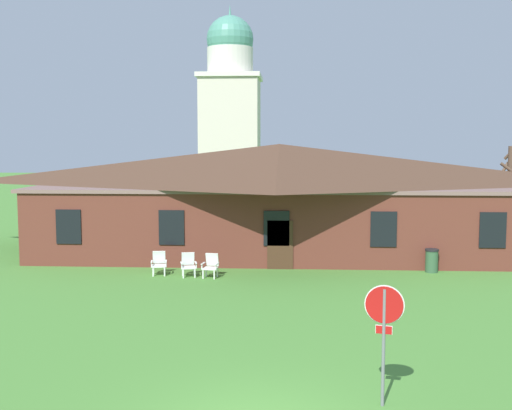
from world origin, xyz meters
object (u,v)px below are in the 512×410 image
object	(u,v)px
lawn_chair_near_door	(188,264)
trash_bin	(432,260)
lawn_chair_left_end	(211,265)
lawn_chair_by_porch	(159,263)
stop_sign	(384,321)

from	to	relation	value
lawn_chair_near_door	trash_bin	bearing A→B (deg)	7.88
lawn_chair_left_end	trash_bin	world-z (taller)	trash_bin
lawn_chair_near_door	trash_bin	distance (m)	10.09
lawn_chair_by_porch	lawn_chair_left_end	xyz separation A→B (m)	(2.19, -0.38, 0.00)
stop_sign	lawn_chair_by_porch	distance (m)	14.57
lawn_chair_near_door	trash_bin	size ratio (longest dim) A/B	0.98
trash_bin	lawn_chair_by_porch	bearing A→B (deg)	-174.21
stop_sign	lawn_chair_by_porch	bearing A→B (deg)	120.28
lawn_chair_by_porch	trash_bin	bearing A→B (deg)	5.79
lawn_chair_near_door	trash_bin	xyz separation A→B (m)	(10.00, 1.38, -0.00)
lawn_chair_by_porch	lawn_chair_left_end	world-z (taller)	same
lawn_chair_near_door	stop_sign	bearing A→B (deg)	-63.74
stop_sign	lawn_chair_near_door	world-z (taller)	stop_sign
lawn_chair_left_end	stop_sign	bearing A→B (deg)	-67.13
stop_sign	lawn_chair_by_porch	xyz separation A→B (m)	(-7.32, 12.53, -1.28)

